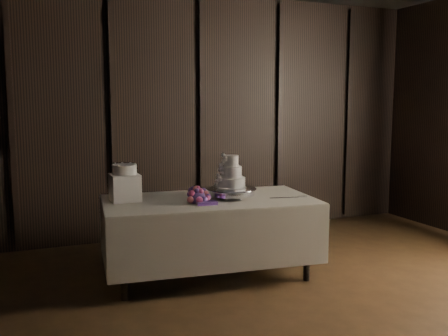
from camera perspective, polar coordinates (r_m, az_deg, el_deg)
room at (r=3.22m, az=18.58°, el=4.02°), size 6.08×7.08×3.08m
display_table at (r=4.84m, az=-1.66°, el=-7.55°), size 2.08×1.23×0.76m
cake_stand at (r=4.82m, az=0.85°, el=-2.87°), size 0.60×0.60×0.09m
wedding_cake at (r=4.77m, az=0.66°, el=-0.88°), size 0.30×0.27×0.32m
bouquet at (r=4.58m, az=-3.08°, el=-3.19°), size 0.34×0.42×0.19m
box_pedestal at (r=4.74m, az=-11.26°, el=-2.20°), size 0.26×0.26×0.25m
small_cake at (r=4.72m, az=-11.31°, el=-0.16°), size 0.28×0.28×0.09m
cake_knife at (r=4.82m, az=6.88°, el=-3.40°), size 0.37×0.10×0.01m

